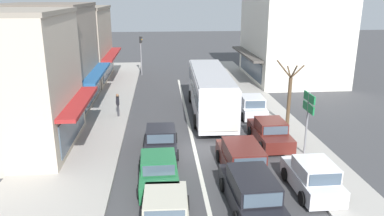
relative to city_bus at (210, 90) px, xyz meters
The scene contains 21 objects.
ground_plane 6.77m from the city_bus, 105.38° to the right, with size 140.00×140.00×0.00m, color #3F3F42.
lane_centre_line 3.41m from the city_bus, 127.21° to the right, with size 0.20×28.00×0.01m, color silver.
sidewalk_left 8.72m from the city_bus, behind, with size 5.20×44.00×0.14m, color #A39E96.
kerb_right 4.84m from the city_bus, ahead, with size 2.80×44.00×0.12m, color #A39E96.
shopfront_corner_near 13.26m from the city_bus, 155.21° to the right, with size 7.64×7.25×7.76m.
shopfront_mid_block 12.38m from the city_bus, 167.11° to the left, with size 7.09×8.79×7.87m.
shopfront_far_end 17.05m from the city_bus, 134.60° to the left, with size 7.18×9.31×7.36m.
building_right_far 15.17m from the city_bus, 48.88° to the left, with size 9.27×10.90×10.11m.
city_bus is the anchor object (origin of this frame).
sedan_adjacent_lane_lead 11.01m from the city_bus, 110.12° to the right, with size 1.96×4.23×1.47m.
wagon_behind_bus_mid 12.68m from the city_bus, 89.87° to the right, with size 2.06×4.56×1.58m.
sedan_adjacent_lane_trail 7.62m from the city_bus, 119.01° to the right, with size 1.94×4.22×1.47m.
wagon_behind_bus_near 9.60m from the city_bus, 88.17° to the right, with size 2.02×4.54×1.58m.
sedan_queue_far_back 14.34m from the city_bus, 104.23° to the right, with size 1.98×4.24×1.47m.
parked_hatchback_kerb_front 12.07m from the city_bus, 75.22° to the right, with size 1.84×3.71×1.54m.
parked_sedan_kerb_second 6.60m from the city_bus, 64.40° to the right, with size 1.95×4.22×1.47m.
parked_hatchback_kerb_third 3.23m from the city_bus, 12.79° to the right, with size 1.90×3.75×1.54m.
traffic_light_downstreet 15.56m from the city_bus, 111.15° to the left, with size 0.33×0.24×4.20m.
directional_road_sign 8.84m from the city_bus, 61.35° to the right, with size 0.10×1.40×3.60m.
street_tree_right 5.70m from the city_bus, 32.00° to the right, with size 1.87×1.76×4.50m.
pedestrian_with_handbag_near 6.70m from the city_bus, behind, with size 0.30×0.65×1.63m.
Camera 1 is at (-1.84, -19.82, 8.53)m, focal length 35.00 mm.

